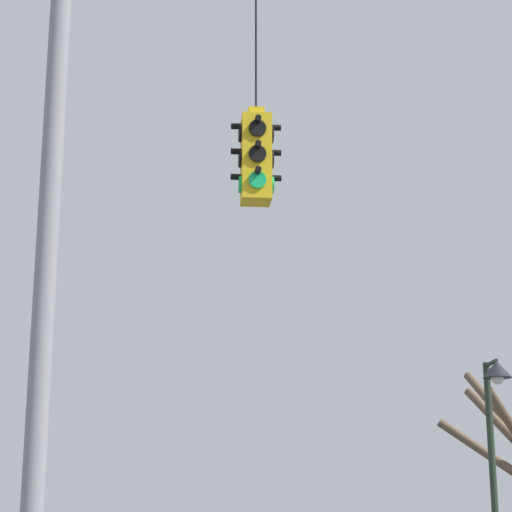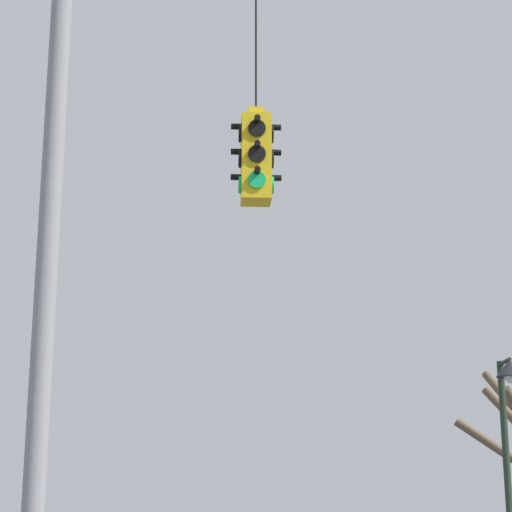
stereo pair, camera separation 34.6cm
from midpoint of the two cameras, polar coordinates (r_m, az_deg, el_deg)
utility_pole_left at (r=11.28m, az=-12.66°, el=1.69°), size 0.24×0.24×9.51m
traffic_light_near_right_pole at (r=11.50m, az=-0.87°, el=5.72°), size 0.58×0.58×3.77m
street_lamp at (r=17.64m, az=12.97°, el=-9.09°), size 0.50×0.85×4.33m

